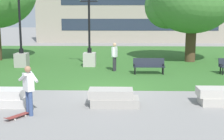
% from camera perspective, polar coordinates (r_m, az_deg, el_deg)
% --- Properties ---
extents(ground_plane, '(140.00, 140.00, 0.00)m').
position_cam_1_polar(ground_plane, '(14.16, -0.64, -3.78)').
color(ground_plane, gray).
extents(grass_lawn, '(40.00, 20.00, 0.02)m').
position_cam_1_polar(grass_lawn, '(23.98, 0.30, 1.98)').
color(grass_lawn, '#336628').
rests_on(grass_lawn, ground).
extents(concrete_block_center, '(1.83, 0.90, 0.64)m').
position_cam_1_polar(concrete_block_center, '(12.50, -19.23, -4.80)').
color(concrete_block_center, '#BCB7B2').
rests_on(concrete_block_center, ground).
extents(concrete_block_left, '(1.89, 0.90, 0.64)m').
position_cam_1_polar(concrete_block_left, '(11.78, 0.19, -5.11)').
color(concrete_block_left, '#9E9991').
rests_on(concrete_block_left, ground).
extents(concrete_block_right, '(1.90, 0.90, 0.64)m').
position_cam_1_polar(concrete_block_right, '(12.68, 19.42, -4.60)').
color(concrete_block_right, '#B2ADA3').
rests_on(concrete_block_right, ground).
extents(person_skateboarder, '(0.77, 0.57, 1.71)m').
position_cam_1_polar(person_skateboarder, '(10.91, -15.01, -3.08)').
color(person_skateboarder, '#384C7A').
rests_on(person_skateboarder, ground).
extents(skateboard, '(0.71, 0.97, 0.14)m').
position_cam_1_polar(skateboard, '(10.94, -16.77, -7.97)').
color(skateboard, maroon).
rests_on(skateboard, ground).
extents(park_bench_far_left, '(1.80, 0.54, 0.90)m').
position_cam_1_polar(park_bench_far_left, '(18.06, 6.75, 0.92)').
color(park_bench_far_left, '#1E232D').
rests_on(park_bench_far_left, grass_lawn).
extents(lamp_post_right, '(1.32, 0.80, 4.72)m').
position_cam_1_polar(lamp_post_right, '(20.64, -4.13, 3.37)').
color(lamp_post_right, '#ADA89E').
rests_on(lamp_post_right, grass_lawn).
extents(lamp_post_left, '(1.32, 0.80, 5.22)m').
position_cam_1_polar(lamp_post_left, '(21.12, -16.25, 3.38)').
color(lamp_post_left, gray).
rests_on(lamp_post_left, grass_lawn).
extents(person_bystander_near_lawn, '(0.36, 0.61, 1.71)m').
position_cam_1_polar(person_bystander_near_lawn, '(18.81, 0.47, 2.72)').
color(person_bystander_near_lawn, '#28282D').
rests_on(person_bystander_near_lawn, grass_lawn).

